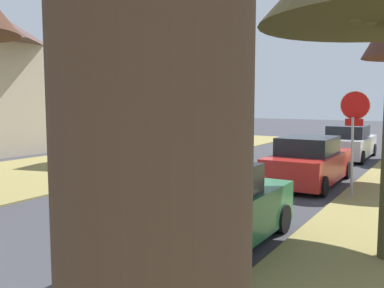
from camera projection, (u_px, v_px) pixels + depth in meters
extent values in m
cylinder|color=#9EA0A5|center=(352.00, 157.00, 11.70)|extent=(0.07, 0.29, 2.25)
cylinder|color=white|center=(355.00, 105.00, 11.66)|extent=(0.81, 0.11, 0.80)
cylinder|color=red|center=(355.00, 105.00, 11.66)|extent=(0.76, 0.12, 0.76)
cube|color=red|center=(354.00, 122.00, 11.67)|extent=(0.48, 0.06, 0.20)
cylinder|color=#493629|center=(153.00, 247.00, 1.02)|extent=(0.47, 0.47, 4.71)
cylinder|color=brown|center=(128.00, 112.00, 18.54)|extent=(0.37, 0.37, 4.39)
cone|color=#41301C|center=(126.00, 22.00, 18.14)|extent=(2.98, 2.98, 3.28)
cylinder|color=brown|center=(121.00, 49.00, 17.83)|extent=(1.07, 0.35, 1.08)
cylinder|color=brown|center=(119.00, 49.00, 18.36)|extent=(0.40, 0.91, 1.17)
cube|color=#28663D|center=(207.00, 218.00, 7.79)|extent=(1.84, 4.41, 0.85)
cube|color=black|center=(201.00, 182.00, 7.53)|extent=(1.61, 2.03, 0.56)
cylinder|color=black|center=(209.00, 208.00, 9.67)|extent=(0.20, 0.60, 0.60)
cylinder|color=black|center=(282.00, 219.00, 8.77)|extent=(0.20, 0.60, 0.60)
cylinder|color=black|center=(111.00, 252.00, 6.87)|extent=(0.20, 0.60, 0.60)
cylinder|color=black|center=(203.00, 274.00, 5.97)|extent=(0.20, 0.60, 0.60)
cube|color=red|center=(309.00, 166.00, 13.88)|extent=(1.84, 4.41, 0.85)
cube|color=black|center=(308.00, 145.00, 13.62)|extent=(1.61, 2.03, 0.56)
cylinder|color=black|center=(298.00, 166.00, 15.77)|extent=(0.20, 0.60, 0.60)
cylinder|color=black|center=(347.00, 170.00, 14.87)|extent=(0.20, 0.60, 0.60)
cylinder|color=black|center=(265.00, 180.00, 12.96)|extent=(0.20, 0.60, 0.60)
cylinder|color=black|center=(323.00, 186.00, 12.06)|extent=(0.20, 0.60, 0.60)
cube|color=#BCBCC1|center=(348.00, 146.00, 19.92)|extent=(1.84, 4.41, 0.85)
cube|color=black|center=(348.00, 131.00, 19.66)|extent=(1.61, 2.03, 0.56)
cylinder|color=black|center=(337.00, 148.00, 21.80)|extent=(0.20, 0.60, 0.60)
cylinder|color=black|center=(373.00, 150.00, 20.90)|extent=(0.20, 0.60, 0.60)
cylinder|color=black|center=(321.00, 155.00, 19.00)|extent=(0.20, 0.60, 0.60)
cylinder|color=black|center=(362.00, 158.00, 18.10)|extent=(0.20, 0.60, 0.60)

